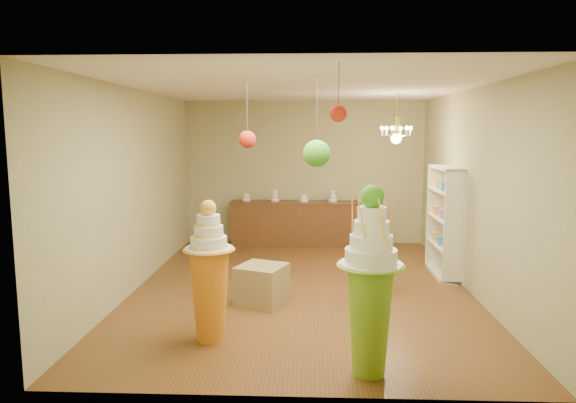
{
  "coord_description": "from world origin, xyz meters",
  "views": [
    {
      "loc": [
        0.11,
        -7.58,
        2.37
      ],
      "look_at": [
        -0.21,
        0.0,
        1.33
      ],
      "focal_mm": 32.0,
      "sensor_mm": 36.0,
      "label": 1
    }
  ],
  "objects_px": {
    "round_table": "(371,265)",
    "sideboard": "(304,223)",
    "pedestal_orange": "(210,283)",
    "pedestal_green": "(370,295)"
  },
  "relations": [
    {
      "from": "round_table",
      "to": "sideboard",
      "type": "bearing_deg",
      "value": 107.53
    },
    {
      "from": "sideboard",
      "to": "pedestal_orange",
      "type": "bearing_deg",
      "value": -101.44
    },
    {
      "from": "pedestal_green",
      "to": "round_table",
      "type": "relative_size",
      "value": 2.72
    },
    {
      "from": "pedestal_green",
      "to": "pedestal_orange",
      "type": "distance_m",
      "value": 1.87
    },
    {
      "from": "pedestal_orange",
      "to": "round_table",
      "type": "height_order",
      "value": "pedestal_orange"
    },
    {
      "from": "pedestal_green",
      "to": "sideboard",
      "type": "height_order",
      "value": "pedestal_green"
    },
    {
      "from": "pedestal_orange",
      "to": "sideboard",
      "type": "relative_size",
      "value": 0.53
    },
    {
      "from": "pedestal_green",
      "to": "sideboard",
      "type": "distance_m",
      "value": 5.8
    },
    {
      "from": "pedestal_green",
      "to": "round_table",
      "type": "distance_m",
      "value": 2.57
    },
    {
      "from": "pedestal_orange",
      "to": "sideboard",
      "type": "height_order",
      "value": "pedestal_orange"
    }
  ]
}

